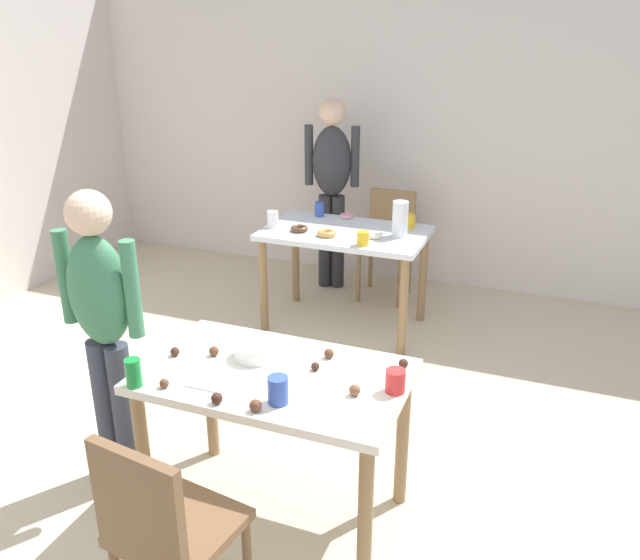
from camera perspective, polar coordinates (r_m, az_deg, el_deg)
ground_plane at (r=3.26m, az=-3.22°, el=-19.48°), size 6.40×6.40×0.00m
wall_back at (r=5.59m, az=10.44°, el=12.66°), size 6.40×0.10×2.60m
dining_table_near at (r=2.88m, az=-3.96°, el=-10.00°), size 1.14×0.69×0.75m
dining_table_far at (r=4.72m, az=2.20°, el=3.11°), size 1.16×0.71×0.75m
chair_near_table at (r=2.51m, az=-13.55°, el=-20.23°), size 0.45×0.45×0.87m
chair_far_table at (r=5.38m, az=5.99°, el=3.73°), size 0.40×0.40×0.87m
person_girl_near at (r=3.15m, az=-18.51°, el=-3.09°), size 0.45×0.21×1.48m
person_adult_far at (r=5.40m, az=1.04°, el=9.02°), size 0.46×0.25×1.59m
mixing_bowl at (r=2.93m, az=-5.65°, el=-6.18°), size 0.19×0.19×0.06m
soda_can at (r=2.79m, az=-16.02°, el=-7.81°), size 0.07×0.07×0.12m
fork_near at (r=2.73m, az=-10.11°, el=-9.37°), size 0.17×0.02×0.01m
cup_near_0 at (r=2.58m, az=-3.70°, el=-9.60°), size 0.08×0.08×0.11m
cup_near_1 at (r=2.67m, az=6.62°, el=-8.77°), size 0.08×0.08×0.10m
cake_ball_0 at (r=2.91m, az=0.79°, el=-6.46°), size 0.04×0.04×0.04m
cake_ball_1 at (r=2.82m, az=-0.42°, el=-7.58°), size 0.04×0.04×0.04m
cake_ball_2 at (r=2.97m, az=-9.28°, el=-6.16°), size 0.04×0.04×0.04m
cake_ball_3 at (r=2.86m, az=7.31°, el=-7.25°), size 0.04×0.04×0.04m
cake_ball_4 at (r=2.65m, az=3.06°, el=-9.60°), size 0.05×0.05×0.05m
cake_ball_5 at (r=2.62m, az=-9.03°, el=-10.20°), size 0.05×0.05×0.05m
cake_ball_6 at (r=2.56m, az=-5.67°, el=-10.89°), size 0.05×0.05×0.05m
cake_ball_7 at (r=3.00m, az=-12.59°, el=-6.14°), size 0.04×0.04×0.04m
cake_ball_8 at (r=2.77m, az=-13.49°, el=-8.79°), size 0.04×0.04×0.04m
pitcher_far at (r=4.56m, az=7.02°, el=5.34°), size 0.11×0.11×0.25m
cup_far_0 at (r=4.78m, az=7.81°, el=5.12°), size 0.09×0.09×0.10m
cup_far_1 at (r=4.76m, az=-4.17°, el=5.34°), size 0.08×0.08×0.12m
cup_far_2 at (r=4.37m, az=3.79°, el=3.67°), size 0.08×0.08×0.09m
cup_far_3 at (r=5.02m, az=-0.04°, el=6.21°), size 0.07×0.07×0.11m
donut_far_0 at (r=4.56m, az=0.58°, el=4.12°), size 0.14×0.14×0.04m
donut_far_1 at (r=4.66m, az=-1.83°, el=4.52°), size 0.13×0.13×0.04m
donut_far_2 at (r=4.54m, az=4.79°, el=3.94°), size 0.12×0.12×0.04m
donut_far_3 at (r=4.99m, az=2.34°, el=5.64°), size 0.11×0.11×0.03m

